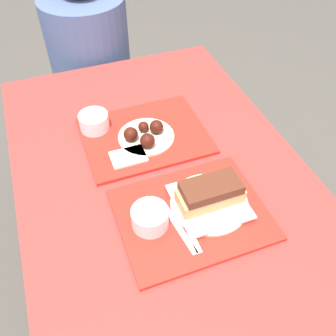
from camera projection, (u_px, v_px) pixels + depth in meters
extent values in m
plane|color=#4C4742|center=(166.00, 286.00, 1.69)|extent=(12.00, 12.00, 0.00)
cube|color=maroon|center=(166.00, 183.00, 1.17)|extent=(0.89, 1.44, 0.04)
cylinder|color=maroon|center=(42.00, 160.00, 1.76)|extent=(0.07, 0.07, 0.69)
cylinder|color=maroon|center=(193.00, 123.00, 1.94)|extent=(0.07, 0.07, 0.69)
cube|color=maroon|center=(105.00, 94.00, 1.99)|extent=(0.85, 0.28, 0.04)
cylinder|color=maroon|center=(45.00, 141.00, 2.06)|extent=(0.06, 0.06, 0.40)
cylinder|color=maroon|center=(169.00, 112.00, 2.23)|extent=(0.06, 0.06, 0.40)
cube|color=red|center=(192.00, 214.00, 1.06)|extent=(0.41, 0.33, 0.01)
cube|color=red|center=(144.00, 136.00, 1.29)|extent=(0.41, 0.33, 0.01)
cylinder|color=silver|center=(150.00, 218.00, 1.01)|extent=(0.10, 0.10, 0.06)
cylinder|color=beige|center=(150.00, 212.00, 0.99)|extent=(0.09, 0.09, 0.01)
cylinder|color=beige|center=(209.00, 203.00, 1.07)|extent=(0.22, 0.22, 0.01)
cube|color=silver|center=(209.00, 202.00, 1.07)|extent=(0.20, 0.20, 0.01)
cube|color=tan|center=(210.00, 196.00, 1.05)|extent=(0.18, 0.08, 0.04)
cube|color=#562819|center=(211.00, 188.00, 1.02)|extent=(0.17, 0.09, 0.03)
cube|color=white|center=(180.00, 230.00, 1.01)|extent=(0.04, 0.17, 0.00)
cube|color=white|center=(187.00, 227.00, 1.02)|extent=(0.02, 0.17, 0.00)
cube|color=#A59E93|center=(189.00, 191.00, 1.10)|extent=(0.04, 0.03, 0.01)
cylinder|color=silver|center=(94.00, 122.00, 1.29)|extent=(0.10, 0.10, 0.06)
cylinder|color=beige|center=(93.00, 116.00, 1.27)|extent=(0.09, 0.09, 0.01)
cylinder|color=beige|center=(145.00, 137.00, 1.27)|extent=(0.19, 0.19, 0.01)
sphere|color=#42140C|center=(156.00, 127.00, 1.26)|extent=(0.05, 0.05, 0.05)
sphere|color=#42140C|center=(144.00, 127.00, 1.27)|extent=(0.04, 0.04, 0.04)
sphere|color=#42140C|center=(131.00, 134.00, 1.24)|extent=(0.05, 0.05, 0.05)
sphere|color=#42140C|center=(147.00, 141.00, 1.21)|extent=(0.05, 0.05, 0.05)
cube|color=white|center=(128.00, 157.00, 1.20)|extent=(0.11, 0.08, 0.01)
cylinder|color=#4C6093|center=(89.00, 50.00, 1.78)|extent=(0.38, 0.38, 0.49)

